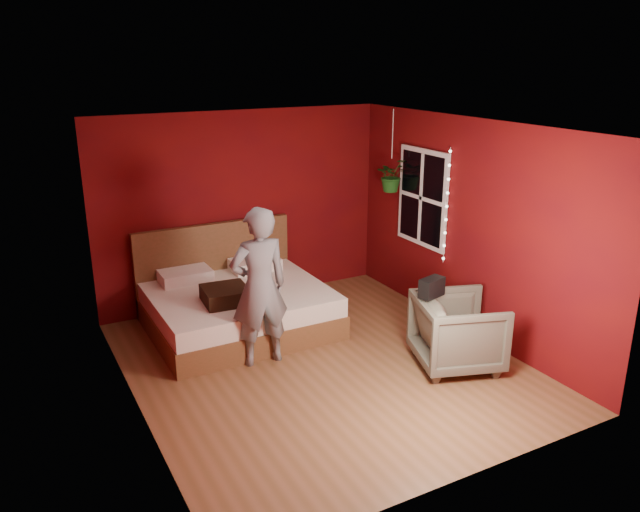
{
  "coord_description": "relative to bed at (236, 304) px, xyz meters",
  "views": [
    {
      "loc": [
        -2.98,
        -5.44,
        3.31
      ],
      "look_at": [
        0.18,
        0.4,
        1.13
      ],
      "focal_mm": 35.0,
      "sensor_mm": 36.0,
      "label": 1
    }
  ],
  "objects": [
    {
      "name": "floor",
      "position": [
        0.47,
        -1.4,
        -0.3
      ],
      "size": [
        4.5,
        4.5,
        0.0
      ],
      "primitive_type": "plane",
      "color": "brown",
      "rests_on": "ground"
    },
    {
      "name": "room_walls",
      "position": [
        0.47,
        -1.4,
        1.38
      ],
      "size": [
        4.04,
        4.54,
        2.62
      ],
      "color": "#680D0B",
      "rests_on": "ground"
    },
    {
      "name": "window",
      "position": [
        2.44,
        -0.5,
        1.2
      ],
      "size": [
        0.05,
        0.97,
        1.27
      ],
      "color": "white",
      "rests_on": "room_walls"
    },
    {
      "name": "fairy_lights",
      "position": [
        2.41,
        -1.02,
        1.2
      ],
      "size": [
        0.04,
        0.04,
        1.45
      ],
      "color": "silver",
      "rests_on": "room_walls"
    },
    {
      "name": "bed",
      "position": [
        0.0,
        0.0,
        0.0
      ],
      "size": [
        2.12,
        1.8,
        1.17
      ],
      "color": "brown",
      "rests_on": "ground"
    },
    {
      "name": "person",
      "position": [
        -0.1,
        -1.0,
        0.59
      ],
      "size": [
        0.66,
        0.45,
        1.78
      ],
      "primitive_type": "imported",
      "rotation": [
        0.0,
        0.0,
        3.11
      ],
      "color": "slate",
      "rests_on": "ground"
    },
    {
      "name": "armchair",
      "position": [
        1.76,
        -2.11,
        0.1
      ],
      "size": [
        1.12,
        1.1,
        0.81
      ],
      "primitive_type": "imported",
      "rotation": [
        0.0,
        0.0,
        1.24
      ],
      "color": "#62604D",
      "rests_on": "ground"
    },
    {
      "name": "handbag",
      "position": [
        1.51,
        -1.94,
        0.61
      ],
      "size": [
        0.32,
        0.22,
        0.21
      ],
      "primitive_type": "cube",
      "rotation": [
        0.0,
        0.0,
        0.27
      ],
      "color": "black",
      "rests_on": "armchair"
    },
    {
      "name": "throw_pillow",
      "position": [
        -0.27,
        -0.4,
        0.32
      ],
      "size": [
        0.55,
        0.55,
        0.18
      ],
      "primitive_type": "cube",
      "rotation": [
        0.0,
        0.0,
        -0.09
      ],
      "color": "black",
      "rests_on": "bed"
    },
    {
      "name": "hanging_plant",
      "position": [
        2.27,
        -0.01,
        1.43
      ],
      "size": [
        0.48,
        0.45,
        1.09
      ],
      "color": "silver",
      "rests_on": "room_walls"
    }
  ]
}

